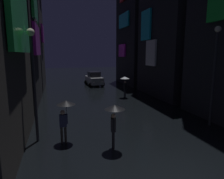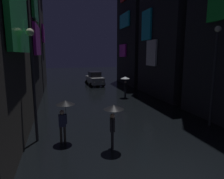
% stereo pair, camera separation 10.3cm
% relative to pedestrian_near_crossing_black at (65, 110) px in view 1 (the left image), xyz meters
% --- Properties ---
extents(ground_plane, '(120.00, 120.00, 0.00)m').
position_rel_pedestrian_near_crossing_black_xyz_m(ground_plane, '(3.63, -3.95, -1.67)').
color(ground_plane, black).
extents(building_left_mid, '(4.25, 7.95, 12.40)m').
position_rel_pedestrian_near_crossing_black_xyz_m(building_left_mid, '(-3.86, 9.02, 4.54)').
color(building_left_mid, '#232328').
rests_on(building_left_mid, ground).
extents(building_left_far, '(4.25, 7.10, 17.51)m').
position_rel_pedestrian_near_crossing_black_xyz_m(building_left_far, '(-3.86, 17.60, 7.10)').
color(building_left_far, '#232328').
rests_on(building_left_far, ground).
extents(building_right_mid, '(4.25, 7.90, 17.47)m').
position_rel_pedestrian_near_crossing_black_xyz_m(building_right_mid, '(11.11, 9.01, 7.06)').
color(building_right_mid, '#232328').
rests_on(building_right_mid, ground).
extents(building_right_far, '(4.25, 7.86, 17.41)m').
position_rel_pedestrian_near_crossing_black_xyz_m(building_right_far, '(11.11, 17.98, 7.05)').
color(building_right_far, black).
rests_on(building_right_far, ground).
extents(pedestrian_near_crossing_black, '(0.90, 0.90, 2.12)m').
position_rel_pedestrian_near_crossing_black_xyz_m(pedestrian_near_crossing_black, '(0.00, 0.00, 0.00)').
color(pedestrian_near_crossing_black, '#38332D').
rests_on(pedestrian_near_crossing_black, ground).
extents(pedestrian_midstreet_centre_clear, '(0.90, 0.90, 2.12)m').
position_rel_pedestrian_near_crossing_black_xyz_m(pedestrian_midstreet_centre_clear, '(6.18, 9.04, 0.00)').
color(pedestrian_midstreet_centre_clear, '#2D2D38').
rests_on(pedestrian_midstreet_centre_clear, ground).
extents(pedestrian_foreground_left_black, '(0.90, 0.90, 2.12)m').
position_rel_pedestrian_near_crossing_black_xyz_m(pedestrian_foreground_left_black, '(2.07, -1.34, 0.00)').
color(pedestrian_foreground_left_black, black).
rests_on(pedestrian_foreground_left_black, ground).
extents(car_distant, '(2.44, 4.24, 1.92)m').
position_rel_pedestrian_near_crossing_black_xyz_m(car_distant, '(4.65, 17.63, -0.74)').
color(car_distant, '#99999E').
rests_on(car_distant, ground).
extents(streetlamp_left_near, '(0.36, 0.36, 5.46)m').
position_rel_pedestrian_near_crossing_black_xyz_m(streetlamp_left_near, '(-1.37, 0.56, 1.75)').
color(streetlamp_left_near, '#2D2D33').
rests_on(streetlamp_left_near, ground).
extents(streetlamp_right_near, '(0.36, 0.36, 5.88)m').
position_rel_pedestrian_near_crossing_black_xyz_m(streetlamp_right_near, '(8.63, 0.18, 1.98)').
color(streetlamp_right_near, '#2D2D33').
rests_on(streetlamp_right_near, ground).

